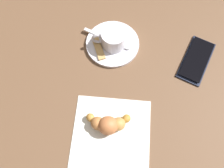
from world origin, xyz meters
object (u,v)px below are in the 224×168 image
(saucer, at_px, (113,44))
(espresso_cup, at_px, (113,39))
(napkin, at_px, (111,133))
(croissant, at_px, (108,124))
(cell_phone, at_px, (196,60))
(teaspoon, at_px, (115,42))
(sugar_packet, at_px, (99,48))

(saucer, distance_m, espresso_cup, 0.03)
(napkin, xyz_separation_m, croissant, (-0.01, -0.01, 0.02))
(cell_phone, bearing_deg, teaspoon, -89.23)
(saucer, bearing_deg, espresso_cup, 35.31)
(cell_phone, bearing_deg, saucer, -88.30)
(croissant, xyz_separation_m, cell_phone, (-0.23, 0.18, -0.02))
(espresso_cup, distance_m, teaspoon, 0.02)
(croissant, bearing_deg, saucer, -168.51)
(croissant, bearing_deg, napkin, 37.91)
(teaspoon, bearing_deg, sugar_packet, -50.36)
(espresso_cup, relative_size, napkin, 0.50)
(teaspoon, height_order, napkin, teaspoon)
(napkin, height_order, croissant, croissant)
(teaspoon, relative_size, napkin, 0.78)
(saucer, xyz_separation_m, croissant, (0.22, 0.05, 0.02))
(napkin, bearing_deg, espresso_cup, -166.77)
(teaspoon, xyz_separation_m, croissant, (0.23, 0.04, 0.01))
(espresso_cup, xyz_separation_m, cell_phone, (-0.01, 0.23, -0.03))
(espresso_cup, height_order, cell_phone, espresso_cup)
(teaspoon, bearing_deg, espresso_cup, -35.22)
(espresso_cup, bearing_deg, napkin, 13.23)
(sugar_packet, relative_size, croissant, 0.64)
(saucer, relative_size, napkin, 0.80)
(saucer, height_order, napkin, saucer)
(espresso_cup, bearing_deg, croissant, 11.24)
(sugar_packet, height_order, napkin, sugar_packet)
(sugar_packet, bearing_deg, napkin, -9.07)
(saucer, height_order, sugar_packet, sugar_packet)
(sugar_packet, distance_m, napkin, 0.23)
(croissant, bearing_deg, teaspoon, -170.05)
(saucer, height_order, espresso_cup, espresso_cup)
(saucer, height_order, cell_phone, same)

